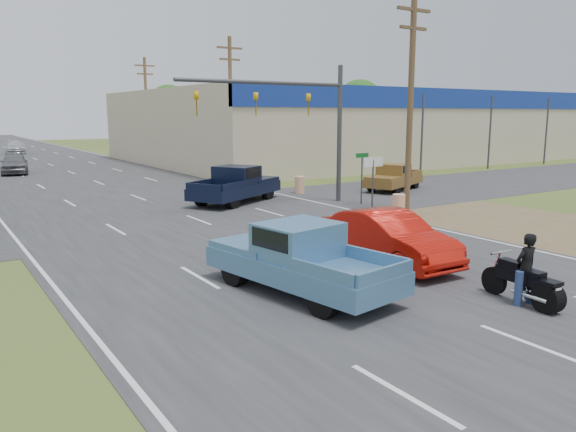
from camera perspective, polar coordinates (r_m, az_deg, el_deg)
ground at (r=12.48m, az=23.67°, el=-12.03°), size 200.00×200.00×0.00m
main_road at (r=47.37m, az=-21.17°, el=4.15°), size 15.00×180.00×0.02m
cross_road at (r=26.45m, az=-10.86°, el=0.25°), size 120.00×10.00×0.02m
dirt_verge at (r=26.76m, az=18.75°, el=-0.01°), size 8.00×18.00×0.01m
big_box_store at (r=62.25m, az=9.10°, el=9.08°), size 50.00×28.10×6.60m
utility_pole_1 at (r=27.22m, az=12.35°, el=11.71°), size 2.00×0.28×10.00m
utility_pole_2 at (r=41.87m, az=-5.85°, el=11.34°), size 2.00×0.28×10.00m
utility_pole_3 at (r=58.42m, az=-14.19°, el=10.79°), size 2.00×0.28×10.00m
tree_3 at (r=100.02m, az=7.28°, el=11.22°), size 8.40×8.40×10.40m
tree_5 at (r=108.70m, az=-12.00°, el=10.84°), size 7.98×7.98×9.88m
barrel_0 at (r=25.77m, az=11.18°, el=1.08°), size 0.56×0.56×1.00m
barrel_1 at (r=32.54m, az=1.17°, el=3.18°), size 0.56×0.56×1.00m
lane_sign at (r=27.17m, az=8.63°, el=4.61°), size 1.20×0.08×2.52m
street_name_sign at (r=28.71m, az=7.51°, el=4.36°), size 0.80×0.08×2.61m
signal_mast at (r=27.94m, az=0.90°, el=10.84°), size 9.12×0.40×7.00m
red_convertible at (r=17.47m, az=10.15°, el=-2.23°), size 1.91×4.99×1.62m
motorcycle at (r=14.74m, az=23.11°, el=-6.44°), size 0.71×2.31×1.17m
rider at (r=14.70m, az=23.00°, el=-5.20°), size 0.64×0.45×1.67m
blue_pickup at (r=14.52m, az=0.99°, el=-4.19°), size 2.97×5.77×1.82m
navy_pickup at (r=29.34m, az=-5.20°, el=3.25°), size 6.08×4.71×1.90m
brown_pickup at (r=34.40m, az=10.64°, el=3.90°), size 5.13×3.54×1.59m
distant_car_grey at (r=47.97m, az=-26.04°, el=4.80°), size 2.56×4.86×1.57m
distant_car_silver at (r=72.39m, az=-25.98°, el=6.30°), size 2.57×5.28×1.48m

